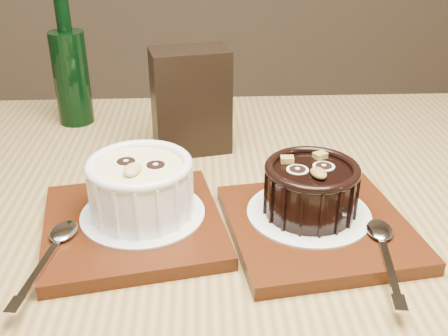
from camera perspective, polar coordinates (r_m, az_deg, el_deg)
The scene contains 11 objects.
table at distance 0.62m, azimuth 1.21°, elevation -13.08°, with size 1.22×0.83×0.75m.
tray_left at distance 0.56m, azimuth -9.83°, elevation -6.11°, with size 0.18×0.18×0.01m, color #441C0B.
doily_left at distance 0.56m, azimuth -8.81°, elevation -4.86°, with size 0.13×0.13×0.00m, color white.
ramekin_white at distance 0.54m, azimuth -9.07°, elevation -1.80°, with size 0.11×0.11×0.06m.
spoon_left at distance 0.52m, azimuth -18.48°, elevation -8.69°, with size 0.03×0.13×0.01m, color silver, non-canonical shape.
tray_right at distance 0.56m, azimuth 10.17°, elevation -6.31°, with size 0.18×0.18×0.01m, color #441C0B.
doily_right at distance 0.56m, azimuth 9.19°, elevation -4.79°, with size 0.13×0.13×0.00m, color white.
ramekin_dark at distance 0.55m, azimuth 9.43°, elevation -2.03°, with size 0.10×0.10×0.06m.
spoon_right at distance 0.52m, azimuth 17.17°, elevation -8.59°, with size 0.03×0.13×0.01m, color silver, non-canonical shape.
condiment_stand at distance 0.70m, azimuth -3.63°, elevation 7.27°, with size 0.10×0.06×0.14m, color black.
green_bottle at distance 0.83m, azimuth -16.31°, elevation 9.78°, with size 0.05×0.05×0.20m.
Camera 1 is at (0.17, -0.33, 1.06)m, focal length 42.00 mm.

